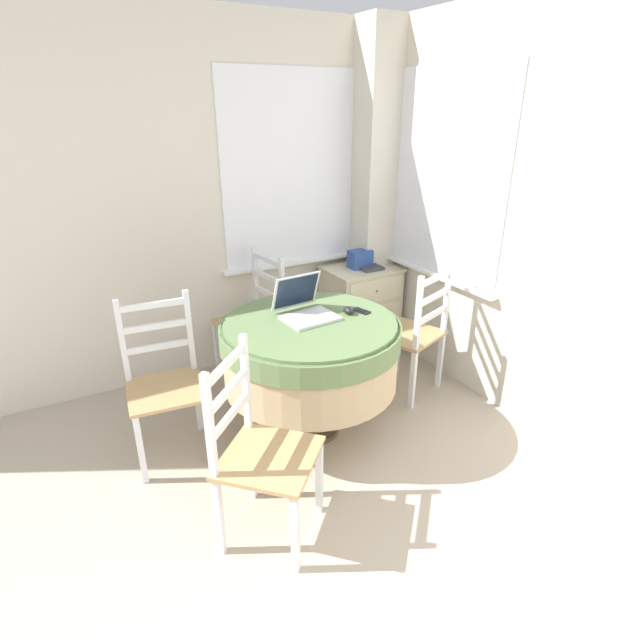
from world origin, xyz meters
name	(u,v)px	position (x,y,z in m)	size (l,w,h in m)	color
corner_room_shell	(372,228)	(1.24, 2.03, 1.28)	(4.36, 5.04, 2.55)	beige
round_dining_table	(310,349)	(0.83, 2.03, 0.59)	(1.08, 1.08, 0.77)	#4C3D2D
laptop	(305,308)	(0.83, 2.11, 0.82)	(0.33, 0.34, 0.24)	silver
computer_mouse	(349,310)	(1.08, 2.01, 0.79)	(0.06, 0.09, 0.04)	black
cell_phone	(361,311)	(1.17, 2.01, 0.78)	(0.09, 0.13, 0.01)	black
dining_chair_near_back_window	(254,320)	(0.80, 2.89, 0.46)	(0.48, 0.49, 0.96)	tan
dining_chair_near_right_window	(413,334)	(1.69, 2.11, 0.46)	(0.55, 0.54, 0.96)	tan
dining_chair_camera_near	(260,453)	(0.23, 1.42, 0.46)	(0.60, 0.60, 0.96)	tan
dining_chair_left_flank	(165,384)	(0.00, 2.27, 0.46)	(0.47, 0.46, 0.96)	tan
corner_cabinet	(360,308)	(1.78, 2.92, 0.36)	(0.58, 0.48, 0.71)	beige
storage_box	(360,259)	(1.77, 2.93, 0.78)	(0.18, 0.12, 0.15)	#2D4C93
book_on_cabinet	(369,267)	(1.82, 2.87, 0.72)	(0.18, 0.20, 0.02)	#3F3F44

